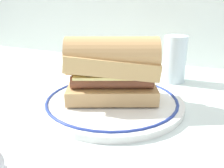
# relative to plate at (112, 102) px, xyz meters

# --- Properties ---
(ground_plane) EXTENTS (1.50, 1.50, 0.00)m
(ground_plane) POSITION_rel_plate_xyz_m (-0.02, -0.03, -0.01)
(ground_plane) COLOR silver
(plate) EXTENTS (0.28, 0.28, 0.01)m
(plate) POSITION_rel_plate_xyz_m (0.00, 0.00, 0.00)
(plate) COLOR white
(plate) RESTS_ON ground_plane
(sausage_sandwich) EXTENTS (0.19, 0.15, 0.12)m
(sausage_sandwich) POSITION_rel_plate_xyz_m (-0.00, 0.00, 0.07)
(sausage_sandwich) COLOR tan
(sausage_sandwich) RESTS_ON plate
(drinking_glass) EXTENTS (0.06, 0.06, 0.11)m
(drinking_glass) POSITION_rel_plate_xyz_m (0.08, 0.20, 0.04)
(drinking_glass) COLOR silver
(drinking_glass) RESTS_ON ground_plane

